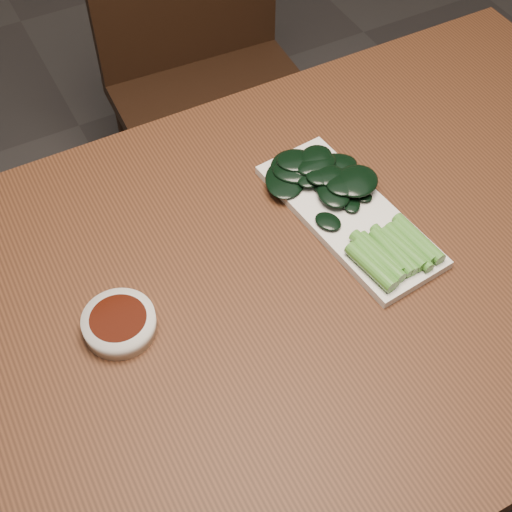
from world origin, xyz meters
name	(u,v)px	position (x,y,z in m)	size (l,w,h in m)	color
ground	(275,477)	(0.00, 0.00, 0.00)	(6.00, 6.00, 0.00)	#322F2F
table	(285,307)	(0.00, 0.00, 0.68)	(1.40, 0.80, 0.75)	#442413
chair_far	(210,77)	(0.24, 0.78, 0.49)	(0.49, 0.49, 0.89)	black
sauce_bowl	(119,323)	(-0.24, 0.03, 0.76)	(0.10, 0.10, 0.03)	silver
serving_plate	(349,215)	(0.14, 0.06, 0.76)	(0.16, 0.33, 0.01)	silver
gai_lan	(341,196)	(0.14, 0.08, 0.78)	(0.18, 0.32, 0.03)	#47842D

